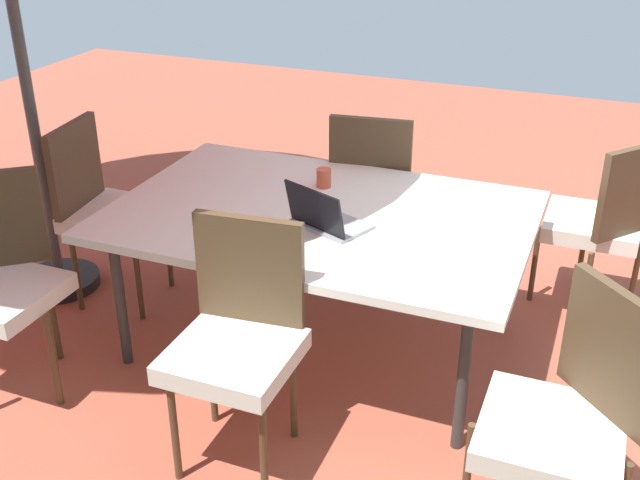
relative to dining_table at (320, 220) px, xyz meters
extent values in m
cube|color=#9E4C38|center=(0.00, 0.00, -0.69)|extent=(10.00, 10.00, 0.02)
cube|color=silver|center=(0.00, 0.00, 0.02)|extent=(1.91, 1.28, 0.04)
cylinder|color=#333333|center=(-0.80, -0.49, -0.34)|extent=(0.05, 0.05, 0.68)
cylinder|color=#333333|center=(0.80, -0.49, -0.34)|extent=(0.05, 0.05, 0.68)
cylinder|color=#333333|center=(-0.80, 0.49, -0.34)|extent=(0.05, 0.05, 0.68)
cylinder|color=#333333|center=(0.80, 0.49, -0.34)|extent=(0.05, 0.05, 0.68)
cylinder|color=#4C4C4C|center=(1.58, 0.01, 0.61)|extent=(0.06, 0.06, 2.59)
cylinder|color=black|center=(1.58, 0.01, -0.65)|extent=(0.44, 0.44, 0.06)
cube|color=silver|center=(0.01, 0.88, -0.19)|extent=(0.46, 0.46, 0.08)
cube|color=#4C3823|center=(0.03, 0.67, 0.07)|extent=(0.44, 0.08, 0.45)
cylinder|color=#4C3823|center=(0.17, 1.07, -0.46)|extent=(0.03, 0.03, 0.45)
cylinder|color=#4C3823|center=(-0.19, 1.04, -0.46)|extent=(0.03, 0.03, 0.45)
cylinder|color=#4C3823|center=(0.20, 0.71, -0.46)|extent=(0.03, 0.03, 0.45)
cylinder|color=#4C3823|center=(-0.15, 0.68, -0.46)|extent=(0.03, 0.03, 0.45)
cube|color=silver|center=(-1.17, 0.88, -0.19)|extent=(0.46, 0.46, 0.08)
cube|color=#4C3823|center=(-1.32, 0.74, 0.07)|extent=(0.34, 0.34, 0.45)
cylinder|color=#4C3823|center=(-0.91, 0.88, -0.46)|extent=(0.03, 0.03, 0.45)
cylinder|color=#4C3823|center=(-1.17, 0.63, -0.46)|extent=(0.03, 0.03, 0.45)
cube|color=silver|center=(0.00, -0.86, -0.19)|extent=(0.46, 0.46, 0.08)
cube|color=#4C3823|center=(-0.02, -0.66, 0.07)|extent=(0.44, 0.09, 0.45)
cylinder|color=#4C3823|center=(-0.15, -1.06, -0.46)|extent=(0.03, 0.03, 0.45)
cylinder|color=#4C3823|center=(0.21, -1.02, -0.46)|extent=(0.03, 0.03, 0.45)
cylinder|color=#4C3823|center=(-0.20, -0.71, -0.46)|extent=(0.03, 0.03, 0.45)
cylinder|color=#4C3823|center=(0.16, -0.66, -0.46)|extent=(0.03, 0.03, 0.45)
cube|color=silver|center=(1.16, -0.03, -0.19)|extent=(0.46, 0.46, 0.08)
cube|color=#4C3823|center=(1.36, 0.00, 0.07)|extent=(0.09, 0.44, 0.45)
cylinder|color=#4C3823|center=(0.96, 0.13, -0.46)|extent=(0.03, 0.03, 0.45)
cylinder|color=#4C3823|center=(1.00, -0.23, -0.46)|extent=(0.03, 0.03, 0.45)
cylinder|color=#4C3823|center=(1.31, 0.17, -0.46)|extent=(0.03, 0.03, 0.45)
cylinder|color=#4C3823|center=(1.36, -0.19, -0.46)|extent=(0.03, 0.03, 0.45)
cube|color=silver|center=(-1.17, -0.85, -0.19)|extent=(0.46, 0.46, 0.08)
cube|color=#4C3823|center=(-1.33, -0.72, 0.07)|extent=(0.31, 0.37, 0.45)
cylinder|color=#4C3823|center=(-1.14, -1.10, -0.46)|extent=(0.03, 0.03, 0.45)
cylinder|color=#4C3823|center=(-0.91, -0.82, -0.46)|extent=(0.03, 0.03, 0.45)
cylinder|color=#4C3823|center=(-1.42, -0.88, -0.46)|extent=(0.03, 0.03, 0.45)
cylinder|color=#4C3823|center=(-1.19, -0.60, -0.46)|extent=(0.03, 0.03, 0.45)
cube|color=silver|center=(1.16, 0.84, -0.19)|extent=(0.46, 0.46, 0.08)
cylinder|color=#4C3823|center=(0.90, 0.87, -0.46)|extent=(0.03, 0.03, 0.45)
cylinder|color=#4C3823|center=(1.13, 0.59, -0.46)|extent=(0.03, 0.03, 0.45)
cube|color=gray|center=(-0.10, 0.12, 0.05)|extent=(0.38, 0.33, 0.02)
cube|color=black|center=(-0.06, 0.22, 0.16)|extent=(0.32, 0.17, 0.20)
cylinder|color=#CC4C33|center=(0.09, -0.29, 0.09)|extent=(0.07, 0.07, 0.09)
camera|label=1|loc=(-1.21, 3.03, 1.53)|focal=43.74mm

